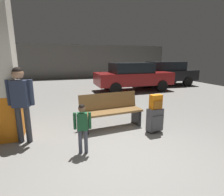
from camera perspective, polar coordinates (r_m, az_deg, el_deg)
ground_plane at (r=7.01m, az=-8.15°, el=-2.50°), size 18.00×18.00×0.10m
garage_back_wall at (r=15.57m, az=-14.10°, el=11.18°), size 18.00×0.12×2.80m
structural_pillar at (r=4.45m, az=-31.91°, el=7.03°), size 0.57×0.57×3.02m
bench at (r=4.65m, az=-0.36°, el=-4.14°), size 1.64×0.66×0.89m
suitcase at (r=4.49m, az=13.61°, el=-6.80°), size 0.41×0.28×0.60m
backpack_bright at (r=4.36m, az=13.92°, el=-1.23°), size 0.29×0.20×0.34m
child at (r=3.40m, az=-9.50°, el=-8.10°), size 0.33×0.22×0.98m
adult at (r=4.13m, az=-27.30°, el=0.21°), size 0.54×0.28×1.62m
parked_car_near at (r=9.79m, az=6.64°, el=7.07°), size 4.10×1.81×1.51m
parked_car_side at (r=12.07m, az=16.16°, el=7.77°), size 4.23×2.07×1.51m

